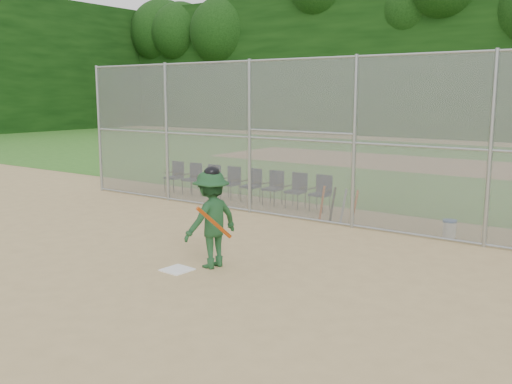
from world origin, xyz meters
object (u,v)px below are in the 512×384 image
Objects in this scene: home_plate at (177,270)px; water_cooler at (449,228)px; batter_at_plate at (211,219)px; chair_0 at (173,177)px.

home_plate is 6.17m from water_cooler.
home_plate is 1.24× the size of water_cooler.
batter_at_plate reaches higher than chair_0.
chair_0 is at bearing 138.51° from batter_at_plate.
water_cooler reaches higher than home_plate.
batter_at_plate reaches higher than home_plate.
water_cooler is (2.85, 4.73, -0.71)m from batter_at_plate.
water_cooler is 9.15m from chair_0.
home_plate is at bearing -45.83° from chair_0.
chair_0 reaches higher than home_plate.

